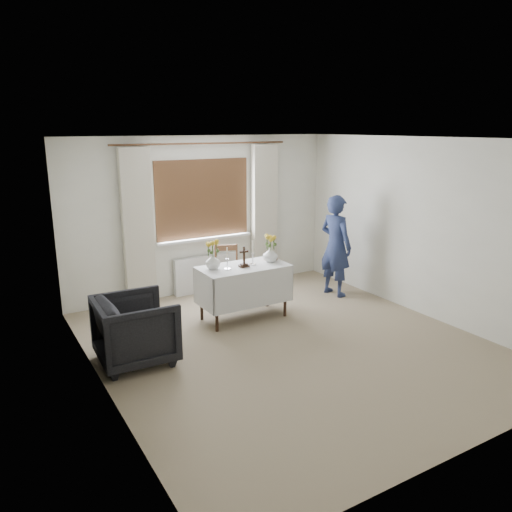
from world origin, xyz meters
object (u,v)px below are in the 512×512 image
(flower_vase_right, at_px, (270,254))
(wooden_cross, at_px, (244,257))
(altar_table, at_px, (244,292))
(flower_vase_left, at_px, (213,261))
(armchair, at_px, (136,330))
(person, at_px, (336,246))
(wooden_chair, at_px, (227,273))

(flower_vase_right, bearing_deg, wooden_cross, -174.94)
(altar_table, xyz_separation_m, flower_vase_left, (-0.42, 0.09, 0.49))
(altar_table, height_order, armchair, armchair)
(flower_vase_left, distance_m, flower_vase_right, 0.87)
(altar_table, height_order, flower_vase_right, flower_vase_right)
(person, height_order, flower_vase_right, person)
(altar_table, relative_size, flower_vase_right, 5.69)
(wooden_chair, bearing_deg, flower_vase_left, -106.01)
(altar_table, bearing_deg, person, 5.21)
(wooden_chair, xyz_separation_m, flower_vase_left, (-0.59, -0.73, 0.44))
(armchair, relative_size, flower_vase_right, 3.94)
(wooden_chair, height_order, armchair, wooden_chair)
(altar_table, relative_size, wooden_cross, 4.30)
(person, bearing_deg, altar_table, 85.50)
(wooden_chair, distance_m, flower_vase_left, 1.04)
(altar_table, distance_m, flower_vase_left, 0.65)
(armchair, relative_size, wooden_cross, 2.97)
(armchair, distance_m, flower_vase_right, 2.28)
(wooden_cross, bearing_deg, altar_table, 77.19)
(person, bearing_deg, flower_vase_right, 87.18)
(wooden_chair, relative_size, person, 0.53)
(altar_table, relative_size, flower_vase_left, 5.81)
(wooden_chair, distance_m, flower_vase_right, 0.97)
(altar_table, height_order, flower_vase_left, flower_vase_left)
(person, bearing_deg, wooden_cross, 86.72)
(altar_table, bearing_deg, flower_vase_left, 168.42)
(person, distance_m, flower_vase_left, 2.18)
(altar_table, bearing_deg, wooden_cross, -107.56)
(armchair, bearing_deg, altar_table, -70.11)
(person, bearing_deg, armchair, 91.86)
(flower_vase_left, relative_size, flower_vase_right, 0.98)
(altar_table, distance_m, wooden_chair, 0.83)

